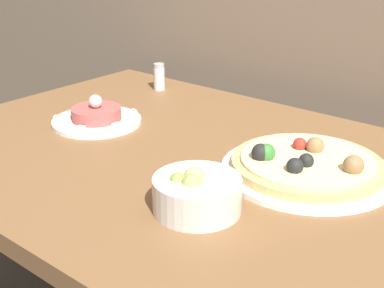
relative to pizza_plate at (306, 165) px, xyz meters
name	(u,v)px	position (x,y,z in m)	size (l,w,h in m)	color
dining_table	(218,211)	(-0.14, -0.07, -0.11)	(1.29, 0.79, 0.72)	brown
pizza_plate	(306,165)	(0.00, 0.00, 0.00)	(0.31, 0.31, 0.06)	white
tartare_plate	(97,117)	(-0.49, -0.07, 0.00)	(0.20, 0.20, 0.07)	white
small_bowl	(196,193)	(-0.07, -0.23, 0.01)	(0.14, 0.14, 0.07)	silver
salt_shaker	(159,77)	(-0.56, 0.22, 0.02)	(0.03, 0.03, 0.07)	silver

